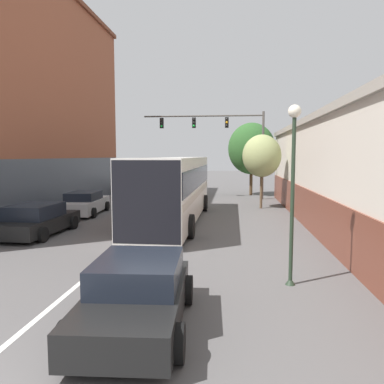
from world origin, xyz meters
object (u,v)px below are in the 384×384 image
at_px(hatchback_foreground, 137,295).
at_px(street_tree_far, 252,149).
at_px(parked_car_left_far, 137,186).
at_px(street_lamp, 293,179).
at_px(traffic_signal_gantry, 222,134).
at_px(street_tree_near, 262,156).
at_px(parked_car_left_mid, 85,203).
at_px(parked_car_left_near, 37,220).
at_px(bus, 174,186).

distance_m(hatchback_foreground, street_tree_far, 25.70).
height_order(parked_car_left_far, street_lamp, street_lamp).
height_order(traffic_signal_gantry, street_tree_far, traffic_signal_gantry).
xyz_separation_m(parked_car_left_far, street_lamp, (9.89, -22.34, 2.09)).
xyz_separation_m(street_lamp, street_tree_near, (0.32, 14.41, 0.59)).
bearing_deg(street_lamp, parked_car_left_far, 113.88).
bearing_deg(hatchback_foreground, street_tree_near, -15.25).
relative_size(parked_car_left_mid, street_lamp, 0.97).
height_order(parked_car_left_near, street_tree_near, street_tree_near).
relative_size(traffic_signal_gantry, street_lamp, 2.02).
bearing_deg(parked_car_left_far, street_tree_far, -93.09).
xyz_separation_m(parked_car_left_near, parked_car_left_mid, (-0.19, 5.71, -0.01)).
distance_m(parked_car_left_near, parked_car_left_far, 17.15).
height_order(parked_car_left_far, traffic_signal_gantry, traffic_signal_gantry).
xyz_separation_m(street_tree_near, street_tree_far, (-0.24, 8.09, 0.61)).
xyz_separation_m(parked_car_left_mid, street_lamp, (9.97, -10.90, 2.13)).
distance_m(traffic_signal_gantry, street_tree_far, 3.92).
bearing_deg(traffic_signal_gantry, parked_car_left_far, 160.07).
distance_m(parked_car_left_near, street_lamp, 11.27).
relative_size(parked_car_left_near, street_tree_near, 0.94).
relative_size(parked_car_left_near, parked_car_left_far, 1.10).
bearing_deg(bus, traffic_signal_gantry, -11.14).
xyz_separation_m(bus, street_tree_far, (4.54, 13.56, 2.12)).
bearing_deg(hatchback_foreground, parked_car_left_near, 35.78).
relative_size(parked_car_left_mid, street_tree_near, 0.96).
distance_m(parked_car_left_far, street_tree_near, 13.20).
xyz_separation_m(traffic_signal_gantry, street_tree_near, (2.63, -5.18, -1.71)).
bearing_deg(hatchback_foreground, parked_car_left_mid, 22.70).
distance_m(parked_car_left_far, traffic_signal_gantry, 9.18).
xyz_separation_m(street_lamp, street_tree_far, (0.08, 22.50, 1.20)).
bearing_deg(street_tree_far, street_lamp, -90.20).
xyz_separation_m(hatchback_foreground, parked_car_left_far, (-6.50, 25.09, 0.04)).
height_order(hatchback_foreground, traffic_signal_gantry, traffic_signal_gantry).
bearing_deg(parked_car_left_far, street_tree_near, -131.86).
relative_size(bus, parked_car_left_near, 2.78).
bearing_deg(street_lamp, traffic_signal_gantry, 96.73).
distance_m(street_lamp, street_tree_far, 22.53).
xyz_separation_m(parked_car_left_mid, street_tree_near, (10.29, 3.51, 2.72)).
xyz_separation_m(hatchback_foreground, parked_car_left_mid, (-6.58, 13.65, -0.01)).
height_order(hatchback_foreground, street_tree_far, street_tree_far).
bearing_deg(parked_car_left_mid, traffic_signal_gantry, -45.28).
height_order(parked_car_left_far, street_tree_near, street_tree_near).
distance_m(parked_car_left_near, traffic_signal_gantry, 16.81).
xyz_separation_m(hatchback_foreground, traffic_signal_gantry, (1.07, 22.34, 4.42)).
bearing_deg(bus, street_tree_far, -18.24).
bearing_deg(street_tree_near, traffic_signal_gantry, 116.92).
bearing_deg(parked_car_left_mid, street_tree_far, -44.79).
height_order(bus, street_tree_near, street_tree_near).
relative_size(bus, street_lamp, 2.64).
relative_size(parked_car_left_mid, traffic_signal_gantry, 0.48).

